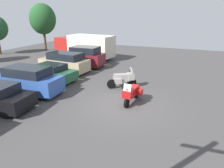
{
  "coord_description": "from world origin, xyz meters",
  "views": [
    {
      "loc": [
        -10.5,
        -3.65,
        5.08
      ],
      "look_at": [
        1.11,
        1.14,
        0.74
      ],
      "focal_mm": 33.02,
      "sensor_mm": 36.0,
      "label": 1
    }
  ],
  "objects_px": {
    "motorcycle_touring": "(132,93)",
    "car_maroon": "(83,57)",
    "car_green": "(49,72)",
    "box_truck": "(85,46)",
    "motorcycle_second": "(123,79)",
    "car_tan": "(65,62)",
    "car_blue": "(27,80)"
  },
  "relations": [
    {
      "from": "car_tan",
      "to": "car_maroon",
      "type": "xyz_separation_m",
      "value": [
        2.4,
        -0.45,
        0.08
      ]
    },
    {
      "from": "car_green",
      "to": "motorcycle_second",
      "type": "bearing_deg",
      "value": -83.47
    },
    {
      "from": "car_tan",
      "to": "box_truck",
      "type": "bearing_deg",
      "value": 12.17
    },
    {
      "from": "motorcycle_second",
      "to": "car_tan",
      "type": "distance_m",
      "value": 6.52
    },
    {
      "from": "box_truck",
      "to": "car_green",
      "type": "bearing_deg",
      "value": -169.33
    },
    {
      "from": "car_blue",
      "to": "car_green",
      "type": "bearing_deg",
      "value": 7.01
    },
    {
      "from": "motorcycle_touring",
      "to": "box_truck",
      "type": "height_order",
      "value": "box_truck"
    },
    {
      "from": "motorcycle_touring",
      "to": "car_tan",
      "type": "distance_m",
      "value": 8.67
    },
    {
      "from": "motorcycle_second",
      "to": "car_green",
      "type": "height_order",
      "value": "motorcycle_second"
    },
    {
      "from": "car_green",
      "to": "car_tan",
      "type": "xyz_separation_m",
      "value": [
        2.58,
        0.32,
        0.23
      ]
    },
    {
      "from": "car_blue",
      "to": "car_maroon",
      "type": "xyz_separation_m",
      "value": [
        7.65,
        0.2,
        0.1
      ]
    },
    {
      "from": "car_blue",
      "to": "car_tan",
      "type": "xyz_separation_m",
      "value": [
        5.25,
        0.65,
        0.02
      ]
    },
    {
      "from": "box_truck",
      "to": "motorcycle_second",
      "type": "bearing_deg",
      "value": -136.49
    },
    {
      "from": "box_truck",
      "to": "car_maroon",
      "type": "bearing_deg",
      "value": -154.25
    },
    {
      "from": "motorcycle_touring",
      "to": "car_maroon",
      "type": "bearing_deg",
      "value": 47.13
    },
    {
      "from": "motorcycle_second",
      "to": "box_truck",
      "type": "bearing_deg",
      "value": 43.51
    },
    {
      "from": "motorcycle_touring",
      "to": "car_tan",
      "type": "xyz_separation_m",
      "value": [
        4.21,
        7.57,
        0.25
      ]
    },
    {
      "from": "car_tan",
      "to": "box_truck",
      "type": "height_order",
      "value": "box_truck"
    },
    {
      "from": "motorcycle_touring",
      "to": "car_maroon",
      "type": "xyz_separation_m",
      "value": [
        6.61,
        7.12,
        0.32
      ]
    },
    {
      "from": "car_green",
      "to": "car_tan",
      "type": "distance_m",
      "value": 2.61
    },
    {
      "from": "car_blue",
      "to": "car_maroon",
      "type": "distance_m",
      "value": 7.66
    },
    {
      "from": "motorcycle_second",
      "to": "car_blue",
      "type": "xyz_separation_m",
      "value": [
        -3.35,
        5.58,
        0.19
      ]
    },
    {
      "from": "motorcycle_second",
      "to": "motorcycle_touring",
      "type": "bearing_deg",
      "value": -149.83
    },
    {
      "from": "car_green",
      "to": "box_truck",
      "type": "height_order",
      "value": "box_truck"
    },
    {
      "from": "motorcycle_touring",
      "to": "box_truck",
      "type": "distance_m",
      "value": 13.58
    },
    {
      "from": "motorcycle_second",
      "to": "car_maroon",
      "type": "relative_size",
      "value": 0.42
    },
    {
      "from": "motorcycle_touring",
      "to": "motorcycle_second",
      "type": "bearing_deg",
      "value": 30.17
    },
    {
      "from": "motorcycle_touring",
      "to": "car_maroon",
      "type": "height_order",
      "value": "car_maroon"
    },
    {
      "from": "car_green",
      "to": "box_truck",
      "type": "relative_size",
      "value": 0.61
    },
    {
      "from": "car_green",
      "to": "motorcycle_touring",
      "type": "bearing_deg",
      "value": -102.68
    },
    {
      "from": "car_tan",
      "to": "box_truck",
      "type": "distance_m",
      "value": 6.19
    },
    {
      "from": "car_green",
      "to": "car_maroon",
      "type": "bearing_deg",
      "value": -1.46
    }
  ]
}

